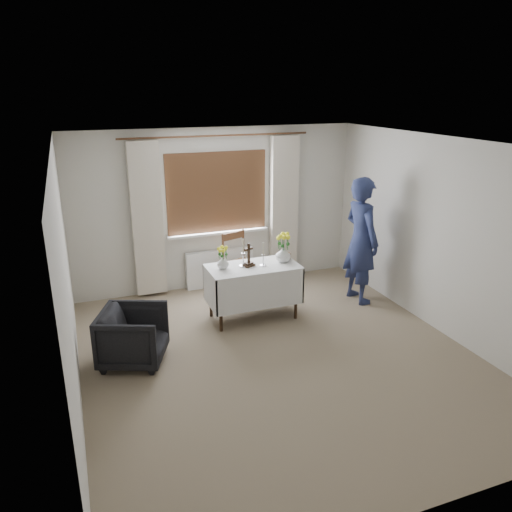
% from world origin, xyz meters
% --- Properties ---
extents(ground, '(5.00, 5.00, 0.00)m').
position_xyz_m(ground, '(0.00, 0.00, 0.00)').
color(ground, gray).
rests_on(ground, ground).
extents(altar_table, '(1.24, 0.64, 0.76)m').
position_xyz_m(altar_table, '(0.09, 1.12, 0.38)').
color(altar_table, silver).
rests_on(altar_table, ground).
extents(wooden_chair, '(0.58, 0.58, 0.99)m').
position_xyz_m(wooden_chair, '(0.19, 1.90, 0.49)').
color(wooden_chair, '#59331E').
rests_on(wooden_chair, ground).
extents(armchair, '(0.94, 0.93, 0.66)m').
position_xyz_m(armchair, '(-1.62, 0.50, 0.33)').
color(armchair, black).
rests_on(armchair, ground).
extents(person, '(0.49, 0.71, 1.87)m').
position_xyz_m(person, '(1.78, 1.14, 0.93)').
color(person, navy).
rests_on(person, ground).
extents(radiator, '(1.10, 0.10, 0.60)m').
position_xyz_m(radiator, '(0.00, 2.42, 0.30)').
color(radiator, white).
rests_on(radiator, ground).
extents(wooden_cross, '(0.18, 0.16, 0.32)m').
position_xyz_m(wooden_cross, '(0.03, 1.14, 0.92)').
color(wooden_cross, black).
rests_on(wooden_cross, altar_table).
extents(candlestick_left, '(0.13, 0.13, 0.39)m').
position_xyz_m(candlestick_left, '(-0.04, 1.16, 0.96)').
color(candlestick_left, silver).
rests_on(candlestick_left, altar_table).
extents(candlestick_right, '(0.10, 0.10, 0.33)m').
position_xyz_m(candlestick_right, '(0.22, 1.08, 0.93)').
color(candlestick_right, silver).
rests_on(candlestick_right, altar_table).
extents(flower_vase_left, '(0.17, 0.17, 0.17)m').
position_xyz_m(flower_vase_left, '(-0.32, 1.17, 0.85)').
color(flower_vase_left, silver).
rests_on(flower_vase_left, altar_table).
extents(flower_vase_right, '(0.22, 0.22, 0.22)m').
position_xyz_m(flower_vase_right, '(0.54, 1.14, 0.87)').
color(flower_vase_right, silver).
rests_on(flower_vase_right, altar_table).
extents(wicker_basket, '(0.25, 0.25, 0.08)m').
position_xyz_m(wicker_basket, '(0.60, 1.26, 0.80)').
color(wicker_basket, brown).
rests_on(wicker_basket, altar_table).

